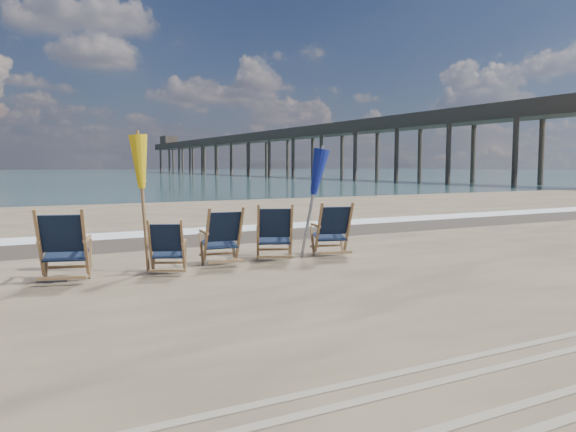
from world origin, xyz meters
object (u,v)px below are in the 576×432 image
object	(u,v)px
beach_chair_1	(183,247)
umbrella_blue	(311,177)
umbrella_yellow	(143,169)
beach_chair_0	(85,245)
beach_chair_2	(240,236)
beach_chair_3	(291,232)
fishing_pier	(284,147)
beach_chair_4	(349,229)

from	to	relation	value
beach_chair_1	umbrella_blue	world-z (taller)	umbrella_blue
umbrella_yellow	beach_chair_0	bearing A→B (deg)	-153.68
beach_chair_1	umbrella_yellow	distance (m)	1.41
umbrella_yellow	umbrella_blue	world-z (taller)	umbrella_yellow
beach_chair_2	beach_chair_3	distance (m)	0.96
beach_chair_0	beach_chair_1	size ratio (longest dim) A/B	1.25
beach_chair_0	fishing_pier	xyz separation A→B (m)	(41.03, 71.22, 4.09)
umbrella_blue	fishing_pier	xyz separation A→B (m)	(36.93, 70.72, 3.15)
beach_chair_4	umbrella_blue	xyz separation A→B (m)	(-0.62, 0.35, 0.98)
beach_chair_2	beach_chair_0	bearing A→B (deg)	12.60
beach_chair_3	umbrella_yellow	distance (m)	2.79
beach_chair_0	beach_chair_1	xyz separation A→B (m)	(1.43, -0.08, -0.11)
umbrella_blue	beach_chair_0	bearing A→B (deg)	-173.00
umbrella_blue	beach_chair_1	bearing A→B (deg)	-167.66
umbrella_yellow	fishing_pier	world-z (taller)	fishing_pier
beach_chair_1	beach_chair_3	xyz separation A→B (m)	(2.08, 0.28, 0.08)
beach_chair_0	beach_chair_3	size ratio (longest dim) A/B	1.06
beach_chair_3	beach_chair_2	bearing A→B (deg)	18.78
beach_chair_0	beach_chair_1	distance (m)	1.44
beach_chair_3	fishing_pier	world-z (taller)	fishing_pier
beach_chair_4	umbrella_blue	world-z (taller)	umbrella_blue
umbrella_blue	fishing_pier	bearing A→B (deg)	62.42
umbrella_yellow	umbrella_blue	distance (m)	3.12
beach_chair_3	umbrella_yellow	bearing A→B (deg)	17.21
beach_chair_0	umbrella_yellow	bearing A→B (deg)	-137.40
beach_chair_1	umbrella_blue	distance (m)	2.93
beach_chair_2	fishing_pier	xyz separation A→B (m)	(38.47, 70.94, 4.14)
beach_chair_4	umbrella_yellow	xyz separation A→B (m)	(-3.74, 0.33, 1.13)
beach_chair_4	fishing_pier	bearing A→B (deg)	-102.42
beach_chair_0	fishing_pier	world-z (taller)	fishing_pier
fishing_pier	beach_chair_4	bearing A→B (deg)	-117.07
beach_chair_2	umbrella_blue	xyz separation A→B (m)	(1.54, 0.22, 0.99)
beach_chair_1	beach_chair_4	world-z (taller)	beach_chair_4
beach_chair_0	fishing_pier	size ratio (longest dim) A/B	0.01
beach_chair_1	beach_chair_4	distance (m)	3.30
umbrella_blue	beach_chair_2	bearing A→B (deg)	-171.71
beach_chair_4	beach_chair_0	bearing A→B (deg)	16.55
beach_chair_1	beach_chair_4	size ratio (longest dim) A/B	0.85
beach_chair_0	umbrella_blue	xyz separation A→B (m)	(4.10, 0.50, 0.95)
umbrella_yellow	beach_chair_4	bearing A→B (deg)	-4.99
beach_chair_3	beach_chair_4	size ratio (longest dim) A/B	1.00
beach_chair_3	umbrella_blue	size ratio (longest dim) A/B	0.52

